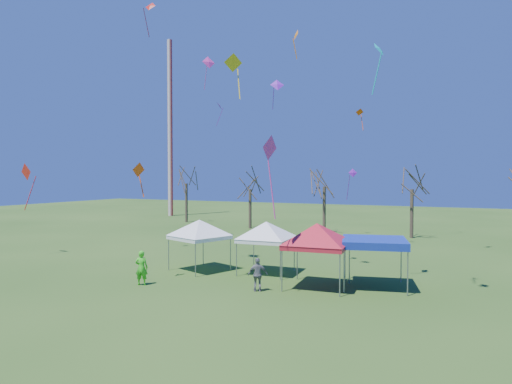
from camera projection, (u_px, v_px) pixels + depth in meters
ground at (228, 290)px, 22.71m from camera, size 140.00×140.00×0.00m
radio_mast at (170, 128)px, 64.93m from camera, size 0.70×0.70×25.00m
tree_0 at (186, 170)px, 56.11m from camera, size 3.83×3.83×8.44m
tree_1 at (250, 175)px, 49.38m from camera, size 3.42×3.42×7.54m
tree_2 at (324, 170)px, 45.54m from camera, size 3.71×3.71×8.18m
tree_3 at (412, 172)px, 41.68m from camera, size 3.59×3.59×7.91m
tent_white_west at (199, 223)px, 27.43m from camera, size 3.77×3.77×3.53m
tent_white_mid at (266, 225)px, 26.52m from camera, size 3.97×3.97×3.51m
tent_red at (317, 228)px, 23.14m from camera, size 4.30×4.30×3.80m
tent_blue at (374, 243)px, 23.24m from camera, size 3.81×3.81×2.49m
person_grey at (258, 275)px, 22.45m from camera, size 1.05×0.80×1.66m
person_green at (142, 268)px, 23.75m from camera, size 0.77×0.64×1.80m
kite_7 at (150, 7)px, 38.05m from camera, size 1.03×0.84×2.86m
kite_17 at (379, 50)px, 23.32m from camera, size 0.78×1.02×2.75m
kite_22 at (353, 174)px, 43.66m from camera, size 1.08×0.98×3.05m
kite_19 at (360, 113)px, 38.94m from camera, size 0.89×0.84×1.91m
kite_14 at (27, 172)px, 32.65m from camera, size 1.29×0.90×3.36m
kite_5 at (269, 149)px, 21.15m from camera, size 0.51×1.23×3.93m
kite_27 at (233, 64)px, 20.79m from camera, size 0.86×0.79×2.11m
kite_13 at (220, 106)px, 45.70m from camera, size 1.07×1.19×2.51m
kite_18 at (296, 36)px, 27.02m from camera, size 0.63×0.67×1.73m
kite_1 at (138, 170)px, 24.34m from camera, size 0.46×0.85×1.88m
kite_2 at (209, 62)px, 46.30m from camera, size 1.23×1.45×3.47m
kite_11 at (277, 85)px, 36.26m from camera, size 1.29×1.15×2.43m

